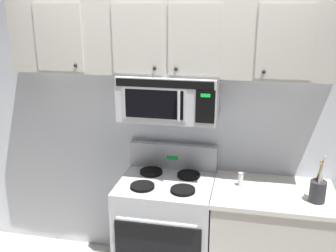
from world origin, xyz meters
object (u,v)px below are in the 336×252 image
at_px(stove_range, 166,228).
at_px(over_range_microwave, 169,97).
at_px(utensil_crock_charcoal, 318,189).
at_px(salt_shaker, 240,179).

relative_size(stove_range, over_range_microwave, 1.47).
bearing_deg(stove_range, utensil_crock_charcoal, -4.93).
distance_m(over_range_microwave, salt_shaker, 0.86).
bearing_deg(utensil_crock_charcoal, stove_range, 175.07).
bearing_deg(utensil_crock_charcoal, salt_shaker, 165.14).
height_order(over_range_microwave, salt_shaker, over_range_microwave).
xyz_separation_m(over_range_microwave, utensil_crock_charcoal, (1.14, -0.21, -0.58)).
bearing_deg(over_range_microwave, stove_range, -89.86).
bearing_deg(utensil_crock_charcoal, over_range_microwave, 169.32).
distance_m(stove_range, salt_shaker, 0.76).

